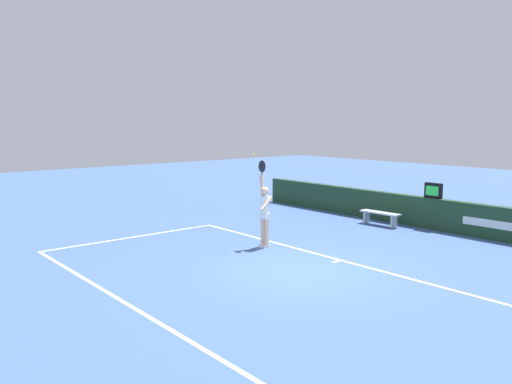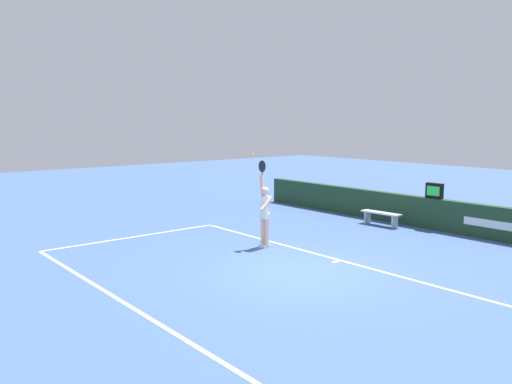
{
  "view_description": "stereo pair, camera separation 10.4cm",
  "coord_description": "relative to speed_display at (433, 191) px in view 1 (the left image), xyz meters",
  "views": [
    {
      "loc": [
        8.43,
        -8.46,
        3.56
      ],
      "look_at": [
        -2.39,
        0.67,
        1.6
      ],
      "focal_mm": 36.1,
      "sensor_mm": 36.0,
      "label": 1
    },
    {
      "loc": [
        8.5,
        -8.38,
        3.56
      ],
      "look_at": [
        -2.39,
        0.67,
        1.6
      ],
      "focal_mm": 36.1,
      "sensor_mm": 36.0,
      "label": 2
    }
  ],
  "objects": [
    {
      "name": "ground_plane",
      "position": [
        0.64,
        -6.85,
        -1.29
      ],
      "size": [
        60.0,
        60.0,
        0.0
      ],
      "primitive_type": "plane",
      "color": "#3D5B90"
    },
    {
      "name": "tennis_ball",
      "position": [
        -1.86,
        -6.2,
        1.36
      ],
      "size": [
        0.07,
        0.07,
        0.07
      ],
      "color": "yellow"
    },
    {
      "name": "tennis_player",
      "position": [
        -1.71,
        -5.9,
        -0.26
      ],
      "size": [
        0.45,
        0.47,
        2.47
      ],
      "color": "beige",
      "rests_on": "ground"
    },
    {
      "name": "speed_display",
      "position": [
        0.0,
        0.0,
        0.0
      ],
      "size": [
        0.59,
        0.16,
        0.51
      ],
      "color": "black",
      "rests_on": "back_wall"
    },
    {
      "name": "back_wall",
      "position": [
        0.64,
        0.0,
        -0.77
      ],
      "size": [
        16.81,
        0.31,
        1.03
      ],
      "color": "#1D3C24",
      "rests_on": "ground"
    },
    {
      "name": "courtside_bench_far",
      "position": [
        -1.47,
        -0.85,
        -0.93
      ],
      "size": [
        1.46,
        0.42,
        0.46
      ],
      "color": "#B2B9BF",
      "rests_on": "ground"
    },
    {
      "name": "court_lines",
      "position": [
        0.64,
        -8.14,
        -1.28
      ],
      "size": [
        11.91,
        5.76,
        0.0
      ],
      "color": "white",
      "rests_on": "ground"
    }
  ]
}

